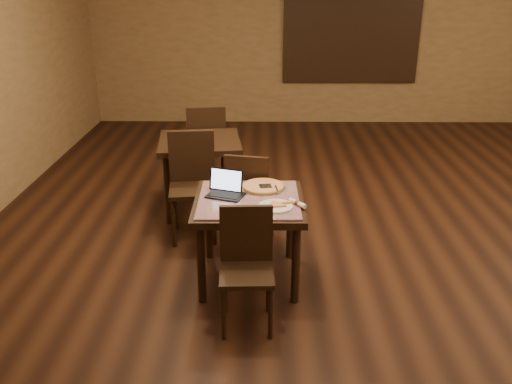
{
  "coord_description": "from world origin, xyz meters",
  "views": [
    {
      "loc": [
        -1.01,
        -4.68,
        2.52
      ],
      "look_at": [
        -1.06,
        -0.56,
        0.85
      ],
      "focal_mm": 38.0,
      "sensor_mm": 36.0,
      "label": 1
    }
  ],
  "objects_px": {
    "laptop": "(226,188)",
    "pizza_pan": "(263,188)",
    "other_table_b": "(200,152)",
    "other_table_b_chair_far": "(207,143)",
    "chair_main_far": "(249,195)",
    "other_table_b_chair_near": "(192,179)",
    "tiled_table": "(249,210)",
    "chair_main_near": "(247,260)"
  },
  "relations": [
    {
      "from": "chair_main_far",
      "to": "laptop",
      "type": "relative_size",
      "value": 2.73
    },
    {
      "from": "laptop",
      "to": "other_table_b",
      "type": "height_order",
      "value": "laptop"
    },
    {
      "from": "pizza_pan",
      "to": "other_table_b_chair_far",
      "type": "xyz_separation_m",
      "value": [
        -0.69,
        1.9,
        -0.16
      ]
    },
    {
      "from": "tiled_table",
      "to": "laptop",
      "type": "bearing_deg",
      "value": 153.21
    },
    {
      "from": "tiled_table",
      "to": "other_table_b_chair_far",
      "type": "distance_m",
      "value": 2.22
    },
    {
      "from": "other_table_b",
      "to": "other_table_b_chair_near",
      "type": "xyz_separation_m",
      "value": [
        -0.01,
        -0.62,
        -0.08
      ]
    },
    {
      "from": "tiled_table",
      "to": "other_table_b_chair_near",
      "type": "bearing_deg",
      "value": 122.8
    },
    {
      "from": "laptop",
      "to": "other_table_b_chair_far",
      "type": "distance_m",
      "value": 2.09
    },
    {
      "from": "other_table_b_chair_near",
      "to": "other_table_b_chair_far",
      "type": "bearing_deg",
      "value": 82.04
    },
    {
      "from": "laptop",
      "to": "pizza_pan",
      "type": "xyz_separation_m",
      "value": [
        0.32,
        0.14,
        -0.05
      ]
    },
    {
      "from": "chair_main_far",
      "to": "other_table_b_chair_near",
      "type": "bearing_deg",
      "value": -14.63
    },
    {
      "from": "tiled_table",
      "to": "chair_main_near",
      "type": "bearing_deg",
      "value": -90.92
    },
    {
      "from": "tiled_table",
      "to": "other_table_b",
      "type": "relative_size",
      "value": 0.95
    },
    {
      "from": "other_table_b",
      "to": "other_table_b_chair_far",
      "type": "distance_m",
      "value": 0.63
    },
    {
      "from": "chair_main_near",
      "to": "other_table_b_chair_far",
      "type": "xyz_separation_m",
      "value": [
        -0.57,
        2.76,
        0.08
      ]
    },
    {
      "from": "tiled_table",
      "to": "other_table_b",
      "type": "bearing_deg",
      "value": 110.28
    },
    {
      "from": "chair_main_far",
      "to": "other_table_b_chair_far",
      "type": "relative_size",
      "value": 0.91
    },
    {
      "from": "chair_main_near",
      "to": "laptop",
      "type": "bearing_deg",
      "value": 103.2
    },
    {
      "from": "other_table_b",
      "to": "other_table_b_chair_near",
      "type": "distance_m",
      "value": 0.63
    },
    {
      "from": "chair_main_far",
      "to": "other_table_b_chair_far",
      "type": "xyz_separation_m",
      "value": [
        -0.55,
        1.53,
        0.06
      ]
    },
    {
      "from": "other_table_b",
      "to": "other_table_b_chair_far",
      "type": "height_order",
      "value": "other_table_b_chair_far"
    },
    {
      "from": "laptop",
      "to": "other_table_b",
      "type": "relative_size",
      "value": 0.36
    },
    {
      "from": "pizza_pan",
      "to": "other_table_b",
      "type": "relative_size",
      "value": 0.4
    },
    {
      "from": "tiled_table",
      "to": "pizza_pan",
      "type": "relative_size",
      "value": 2.34
    },
    {
      "from": "other_table_b_chair_near",
      "to": "other_table_b_chair_far",
      "type": "relative_size",
      "value": 1.0
    },
    {
      "from": "chair_main_near",
      "to": "other_table_b_chair_near",
      "type": "xyz_separation_m",
      "value": [
        -0.59,
        1.52,
        0.08
      ]
    },
    {
      "from": "other_table_b_chair_near",
      "to": "other_table_b",
      "type": "bearing_deg",
      "value": 82.04
    },
    {
      "from": "tiled_table",
      "to": "laptop",
      "type": "xyz_separation_m",
      "value": [
        -0.2,
        0.1,
        0.16
      ]
    },
    {
      "from": "other_table_b_chair_near",
      "to": "tiled_table",
      "type": "bearing_deg",
      "value": -63.49
    },
    {
      "from": "chair_main_near",
      "to": "laptop",
      "type": "height_order",
      "value": "laptop"
    },
    {
      "from": "tiled_table",
      "to": "other_table_b",
      "type": "distance_m",
      "value": 1.63
    },
    {
      "from": "other_table_b_chair_near",
      "to": "other_table_b_chair_far",
      "type": "height_order",
      "value": "same"
    },
    {
      "from": "laptop",
      "to": "other_table_b_chair_near",
      "type": "height_order",
      "value": "other_table_b_chair_near"
    },
    {
      "from": "chair_main_far",
      "to": "other_table_b_chair_near",
      "type": "distance_m",
      "value": 0.64
    },
    {
      "from": "tiled_table",
      "to": "other_table_b_chair_far",
      "type": "xyz_separation_m",
      "value": [
        -0.57,
        2.14,
        -0.06
      ]
    },
    {
      "from": "other_table_b_chair_near",
      "to": "other_table_b_chair_far",
      "type": "xyz_separation_m",
      "value": [
        0.02,
        1.25,
        0.0
      ]
    },
    {
      "from": "chair_main_far",
      "to": "other_table_b",
      "type": "bearing_deg",
      "value": -46.64
    },
    {
      "from": "chair_main_near",
      "to": "other_table_b",
      "type": "xyz_separation_m",
      "value": [
        -0.58,
        2.14,
        0.17
      ]
    },
    {
      "from": "chair_main_far",
      "to": "other_table_b",
      "type": "relative_size",
      "value": 0.99
    },
    {
      "from": "chair_main_near",
      "to": "other_table_b_chair_far",
      "type": "bearing_deg",
      "value": 99.44
    },
    {
      "from": "tiled_table",
      "to": "chair_main_near",
      "type": "height_order",
      "value": "chair_main_near"
    },
    {
      "from": "chair_main_far",
      "to": "laptop",
      "type": "bearing_deg",
      "value": 81.9
    }
  ]
}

